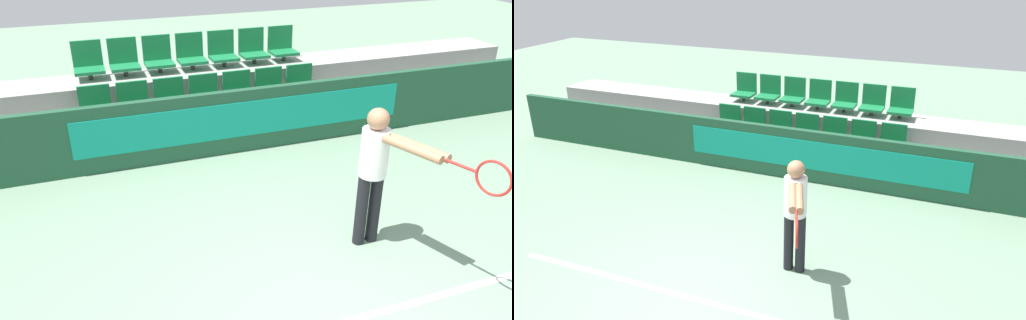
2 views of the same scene
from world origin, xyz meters
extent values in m
plane|color=gray|center=(0.00, 0.00, 0.00)|extent=(30.00, 30.00, 0.00)
cube|color=white|center=(0.00, 0.12, 0.00)|extent=(5.25, 0.08, 0.01)
cube|color=#1E4C33|center=(0.00, 3.86, 0.49)|extent=(12.43, 0.12, 0.97)
cube|color=#0F937A|center=(0.49, 3.79, 0.54)|extent=(5.07, 0.02, 0.54)
cube|color=#9E9E99|center=(0.00, 4.37, 0.23)|extent=(12.03, 0.85, 0.47)
cube|color=#9E9E99|center=(0.00, 5.22, 0.47)|extent=(12.03, 0.85, 0.93)
cylinder|color=#333333|center=(-1.64, 4.41, 0.53)|extent=(0.07, 0.07, 0.12)
cube|color=#197A42|center=(-1.64, 4.41, 0.61)|extent=(0.46, 0.40, 0.05)
cube|color=#197A42|center=(-1.64, 4.59, 0.84)|extent=(0.46, 0.04, 0.41)
cylinder|color=#333333|center=(-1.09, 4.41, 0.53)|extent=(0.07, 0.07, 0.12)
cube|color=#197A42|center=(-1.09, 4.41, 0.61)|extent=(0.46, 0.40, 0.05)
cube|color=#197A42|center=(-1.09, 4.59, 0.84)|extent=(0.46, 0.04, 0.41)
cylinder|color=#333333|center=(-0.55, 4.41, 0.53)|extent=(0.07, 0.07, 0.12)
cube|color=#197A42|center=(-0.55, 4.41, 0.61)|extent=(0.46, 0.40, 0.05)
cube|color=#197A42|center=(-0.55, 4.59, 0.84)|extent=(0.46, 0.04, 0.41)
cylinder|color=#333333|center=(0.00, 4.41, 0.53)|extent=(0.07, 0.07, 0.12)
cube|color=#197A42|center=(0.00, 4.41, 0.61)|extent=(0.46, 0.40, 0.05)
cube|color=#197A42|center=(0.00, 4.59, 0.84)|extent=(0.46, 0.04, 0.41)
cylinder|color=#333333|center=(0.55, 4.41, 0.53)|extent=(0.07, 0.07, 0.12)
cube|color=#197A42|center=(0.55, 4.41, 0.61)|extent=(0.46, 0.40, 0.05)
cube|color=#197A42|center=(0.55, 4.59, 0.84)|extent=(0.46, 0.04, 0.41)
cylinder|color=#333333|center=(1.09, 4.41, 0.53)|extent=(0.07, 0.07, 0.12)
cube|color=#197A42|center=(1.09, 4.41, 0.61)|extent=(0.46, 0.40, 0.05)
cube|color=#197A42|center=(1.09, 4.59, 0.84)|extent=(0.46, 0.04, 0.41)
cylinder|color=#333333|center=(1.64, 4.41, 0.53)|extent=(0.07, 0.07, 0.12)
cube|color=#197A42|center=(1.64, 4.41, 0.61)|extent=(0.46, 0.40, 0.05)
cube|color=#197A42|center=(1.64, 4.59, 0.84)|extent=(0.46, 0.04, 0.41)
cylinder|color=#333333|center=(-1.64, 5.26, 0.99)|extent=(0.07, 0.07, 0.12)
cube|color=#197A42|center=(-1.64, 5.26, 1.08)|extent=(0.46, 0.40, 0.05)
cube|color=#197A42|center=(-1.64, 5.44, 1.31)|extent=(0.46, 0.04, 0.41)
cylinder|color=#333333|center=(-1.09, 5.26, 0.99)|extent=(0.07, 0.07, 0.12)
cube|color=#197A42|center=(-1.09, 5.26, 1.08)|extent=(0.46, 0.40, 0.05)
cube|color=#197A42|center=(-1.09, 5.44, 1.31)|extent=(0.46, 0.04, 0.41)
cylinder|color=#333333|center=(-0.55, 5.26, 0.99)|extent=(0.07, 0.07, 0.12)
cube|color=#197A42|center=(-0.55, 5.26, 1.08)|extent=(0.46, 0.40, 0.05)
cube|color=#197A42|center=(-0.55, 5.44, 1.31)|extent=(0.46, 0.04, 0.41)
cylinder|color=#333333|center=(0.00, 5.26, 0.99)|extent=(0.07, 0.07, 0.12)
cube|color=#197A42|center=(0.00, 5.26, 1.08)|extent=(0.46, 0.40, 0.05)
cube|color=#197A42|center=(0.00, 5.44, 1.31)|extent=(0.46, 0.04, 0.41)
cylinder|color=#333333|center=(0.55, 5.26, 0.99)|extent=(0.07, 0.07, 0.12)
cube|color=#197A42|center=(0.55, 5.26, 1.08)|extent=(0.46, 0.40, 0.05)
cube|color=#197A42|center=(0.55, 5.44, 1.31)|extent=(0.46, 0.04, 0.41)
cylinder|color=#333333|center=(1.09, 5.26, 0.99)|extent=(0.07, 0.07, 0.12)
cube|color=#197A42|center=(1.09, 5.26, 1.08)|extent=(0.46, 0.40, 0.05)
cube|color=#197A42|center=(1.09, 5.44, 1.31)|extent=(0.46, 0.04, 0.41)
cylinder|color=#333333|center=(1.64, 5.26, 0.99)|extent=(0.07, 0.07, 0.12)
cube|color=#197A42|center=(1.64, 5.26, 1.08)|extent=(0.46, 0.40, 0.05)
cube|color=#197A42|center=(1.64, 5.44, 1.31)|extent=(0.46, 0.04, 0.41)
cylinder|color=black|center=(0.84, 1.15, 0.42)|extent=(0.13, 0.13, 0.83)
cylinder|color=black|center=(1.01, 1.15, 0.42)|extent=(0.13, 0.13, 0.83)
cylinder|color=white|center=(0.92, 1.15, 1.09)|extent=(0.29, 0.29, 0.52)
sphere|color=#9E7051|center=(0.92, 1.15, 1.46)|extent=(0.22, 0.22, 0.22)
cylinder|color=#9E7051|center=(1.03, 0.72, 1.31)|extent=(0.29, 0.62, 0.09)
cylinder|color=#9E7051|center=(1.11, 0.72, 1.31)|extent=(0.29, 0.62, 0.09)
cylinder|color=#AD231E|center=(1.23, 0.28, 1.31)|extent=(0.12, 0.29, 0.03)
torus|color=#AD231E|center=(1.32, 0.00, 1.31)|extent=(0.13, 0.31, 0.32)
camera|label=1|loc=(-1.77, -2.75, 3.29)|focal=35.00mm
camera|label=2|loc=(2.66, -4.13, 3.95)|focal=35.00mm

